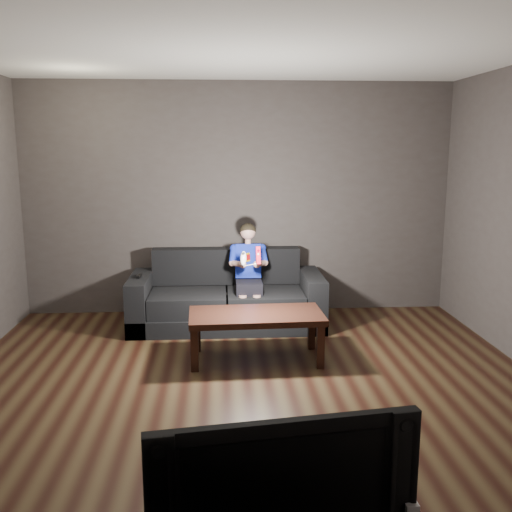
{
  "coord_description": "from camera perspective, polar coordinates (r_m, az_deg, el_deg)",
  "views": [
    {
      "loc": [
        -0.21,
        -4.2,
        1.96
      ],
      "look_at": [
        0.15,
        1.55,
        0.85
      ],
      "focal_mm": 40.0,
      "sensor_mm": 36.0,
      "label": 1
    }
  ],
  "objects": [
    {
      "name": "wii_remote_red",
      "position": [
        5.78,
        0.21,
        0.08
      ],
      "size": [
        0.05,
        0.07,
        0.18
      ],
      "color": "red",
      "rests_on": "child"
    },
    {
      "name": "ceiling",
      "position": [
        4.27,
        -0.77,
        20.9
      ],
      "size": [
        5.0,
        5.0,
        0.02
      ],
      "primitive_type": "cube",
      "color": "silver",
      "rests_on": "back_wall"
    },
    {
      "name": "nunchuk_white",
      "position": [
        5.79,
        -1.26,
        -0.23
      ],
      "size": [
        0.07,
        0.1,
        0.16
      ],
      "color": "white",
      "rests_on": "child"
    },
    {
      "name": "wii_remote_black",
      "position": [
        6.26,
        -11.65,
        -1.97
      ],
      "size": [
        0.04,
        0.15,
        0.03
      ],
      "color": "black",
      "rests_on": "sofa"
    },
    {
      "name": "front_wall",
      "position": [
        1.82,
        3.26,
        -8.72
      ],
      "size": [
        5.0,
        0.04,
        2.7
      ],
      "primitive_type": "cube",
      "color": "#3F3837",
      "rests_on": "ground"
    },
    {
      "name": "coffee_table",
      "position": [
        5.3,
        0.02,
        -6.35
      ],
      "size": [
        1.25,
        0.66,
        0.45
      ],
      "color": "black",
      "rests_on": "floor"
    },
    {
      "name": "back_wall",
      "position": [
        6.73,
        -1.79,
        5.7
      ],
      "size": [
        5.0,
        0.04,
        2.7
      ],
      "primitive_type": "cube",
      "color": "#3F3837",
      "rests_on": "ground"
    },
    {
      "name": "child",
      "position": [
        6.21,
        -0.76,
        -1.01
      ],
      "size": [
        0.42,
        0.51,
        1.03
      ],
      "color": "black",
      "rests_on": "sofa"
    },
    {
      "name": "tv",
      "position": [
        2.29,
        2.32,
        -21.42
      ],
      "size": [
        1.0,
        0.27,
        0.57
      ],
      "primitive_type": "imported",
      "rotation": [
        0.0,
        0.0,
        0.14
      ],
      "color": "black",
      "rests_on": "media_console"
    },
    {
      "name": "floor",
      "position": [
        4.64,
        -0.68,
        -14.09
      ],
      "size": [
        5.0,
        5.0,
        0.0
      ],
      "primitive_type": "plane",
      "color": "black",
      "rests_on": "ground"
    },
    {
      "name": "sofa",
      "position": [
        6.35,
        -2.93,
        -4.57
      ],
      "size": [
        2.1,
        0.91,
        0.81
      ],
      "color": "black",
      "rests_on": "floor"
    }
  ]
}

